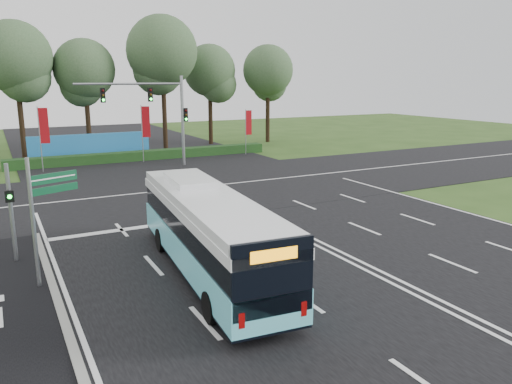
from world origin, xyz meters
The scene contains 14 objects.
ground centered at (0.00, 0.00, 0.00)m, with size 120.00×120.00×0.00m, color #2B4818.
road_main centered at (0.00, 0.00, 0.02)m, with size 20.00×120.00×0.04m, color black.
road_cross centered at (0.00, 12.00, 0.03)m, with size 120.00×14.00×0.05m, color black.
kerb_strip centered at (-10.10, -3.00, 0.06)m, with size 0.25×18.00×0.12m, color gray.
city_bus centered at (-5.08, -1.70, 1.57)m, with size 3.23×11.02×3.12m.
pedestrian_signal centered at (-11.03, 2.87, 2.06)m, with size 0.31×0.43×3.76m.
street_sign centered at (-10.15, 0.04, 2.71)m, with size 1.59×0.69×4.34m.
banner_flag_left centered at (-8.05, 22.36, 3.14)m, with size 0.70×0.21×4.83m.
banner_flag_mid centered at (-0.26, 23.28, 3.05)m, with size 0.67×0.25×4.69m.
banner_flag_right centered at (9.13, 23.18, 2.69)m, with size 0.61×0.10×4.10m.
traffic_light_gantry centered at (0.21, 20.50, 4.66)m, with size 8.41×0.28×7.00m.
hedge centered at (0.00, 24.50, 0.40)m, with size 22.00×1.20×0.80m, color #143814.
blue_hoarding centered at (-4.00, 27.00, 1.10)m, with size 10.00×0.30×2.20m, color #2275BA.
eucalyptus_row centered at (-3.34, 30.30, 8.22)m, with size 41.57×8.73×12.54m.
Camera 1 is at (-11.35, -17.06, 6.74)m, focal length 35.00 mm.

